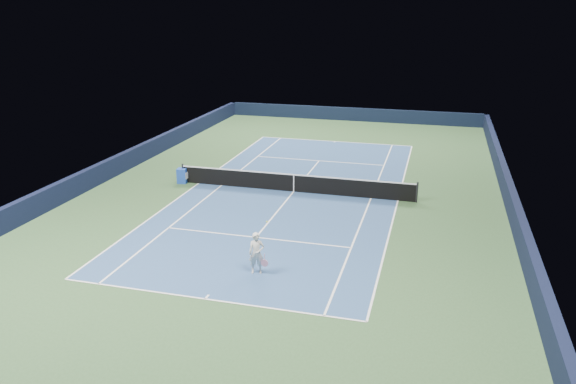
# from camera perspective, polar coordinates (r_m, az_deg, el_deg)

# --- Properties ---
(ground) EXTENTS (40.00, 40.00, 0.00)m
(ground) POSITION_cam_1_polar(r_m,az_deg,el_deg) (29.90, 0.59, 0.03)
(ground) COLOR #2D4C29
(ground) RESTS_ON ground
(wall_far) EXTENTS (22.00, 0.35, 1.10)m
(wall_far) POSITION_cam_1_polar(r_m,az_deg,el_deg) (48.62, 6.56, 7.85)
(wall_far) COLOR black
(wall_far) RESTS_ON ground
(wall_right) EXTENTS (0.35, 40.00, 1.10)m
(wall_right) POSITION_cam_1_polar(r_m,az_deg,el_deg) (29.09, 21.69, -0.72)
(wall_right) COLOR black
(wall_right) RESTS_ON ground
(wall_left) EXTENTS (0.35, 40.00, 1.10)m
(wall_left) POSITION_cam_1_polar(r_m,az_deg,el_deg) (33.99, -17.37, 2.44)
(wall_left) COLOR #111633
(wall_left) RESTS_ON ground
(court_surface) EXTENTS (10.97, 23.77, 0.01)m
(court_surface) POSITION_cam_1_polar(r_m,az_deg,el_deg) (29.90, 0.59, 0.04)
(court_surface) COLOR navy
(court_surface) RESTS_ON ground
(baseline_far) EXTENTS (10.97, 0.08, 0.00)m
(baseline_far) POSITION_cam_1_polar(r_m,az_deg,el_deg) (41.07, 4.80, 5.15)
(baseline_far) COLOR white
(baseline_far) RESTS_ON ground
(baseline_near) EXTENTS (10.97, 0.08, 0.00)m
(baseline_near) POSITION_cam_1_polar(r_m,az_deg,el_deg) (19.57, -8.41, -10.70)
(baseline_near) COLOR white
(baseline_near) RESTS_ON ground
(sideline_doubles_right) EXTENTS (0.08, 23.77, 0.00)m
(sideline_doubles_right) POSITION_cam_1_polar(r_m,az_deg,el_deg) (29.08, 11.10, -0.85)
(sideline_doubles_right) COLOR white
(sideline_doubles_right) RESTS_ON ground
(sideline_doubles_left) EXTENTS (0.08, 23.77, 0.00)m
(sideline_doubles_left) POSITION_cam_1_polar(r_m,az_deg,el_deg) (31.66, -9.07, 0.88)
(sideline_doubles_left) COLOR white
(sideline_doubles_left) RESTS_ON ground
(sideline_singles_right) EXTENTS (0.08, 23.77, 0.00)m
(sideline_singles_right) POSITION_cam_1_polar(r_m,az_deg,el_deg) (29.19, 8.43, -0.62)
(sideline_singles_right) COLOR white
(sideline_singles_right) RESTS_ON ground
(sideline_singles_left) EXTENTS (0.08, 23.77, 0.00)m
(sideline_singles_left) POSITION_cam_1_polar(r_m,az_deg,el_deg) (31.13, -6.76, 0.68)
(sideline_singles_left) COLOR white
(sideline_singles_left) RESTS_ON ground
(service_line_far) EXTENTS (8.23, 0.08, 0.00)m
(service_line_far) POSITION_cam_1_polar(r_m,az_deg,el_deg) (35.86, 3.18, 3.19)
(service_line_far) COLOR white
(service_line_far) RESTS_ON ground
(service_line_near) EXTENTS (8.23, 0.08, 0.00)m
(service_line_near) POSITION_cam_1_polar(r_m,az_deg,el_deg) (24.16, -3.27, -4.62)
(service_line_near) COLOR white
(service_line_near) RESTS_ON ground
(center_service_line) EXTENTS (0.08, 12.80, 0.00)m
(center_service_line) POSITION_cam_1_polar(r_m,az_deg,el_deg) (29.89, 0.59, 0.05)
(center_service_line) COLOR white
(center_service_line) RESTS_ON ground
(center_mark_far) EXTENTS (0.08, 0.30, 0.00)m
(center_mark_far) POSITION_cam_1_polar(r_m,az_deg,el_deg) (40.93, 4.76, 5.10)
(center_mark_far) COLOR white
(center_mark_far) RESTS_ON ground
(center_mark_near) EXTENTS (0.08, 0.30, 0.00)m
(center_mark_near) POSITION_cam_1_polar(r_m,az_deg,el_deg) (19.69, -8.24, -10.50)
(center_mark_near) COLOR white
(center_mark_near) RESTS_ON ground
(tennis_net) EXTENTS (12.90, 0.10, 1.07)m
(tennis_net) POSITION_cam_1_polar(r_m,az_deg,el_deg) (29.74, 0.59, 0.96)
(tennis_net) COLOR black
(tennis_net) RESTS_ON ground
(sponsor_cube) EXTENTS (0.59, 0.53, 0.83)m
(sponsor_cube) POSITION_cam_1_polar(r_m,az_deg,el_deg) (31.80, -10.69, 1.64)
(sponsor_cube) COLOR #1D44AF
(sponsor_cube) RESTS_ON ground
(tennis_player) EXTENTS (0.79, 1.30, 1.69)m
(tennis_player) POSITION_cam_1_polar(r_m,az_deg,el_deg) (20.80, -3.20, -6.23)
(tennis_player) COLOR silver
(tennis_player) RESTS_ON ground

